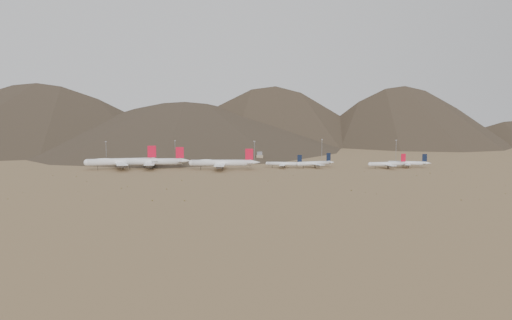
{
  "coord_description": "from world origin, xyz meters",
  "views": [
    {
      "loc": [
        -27.84,
        -480.97,
        51.93
      ],
      "look_at": [
        17.76,
        30.0,
        9.4
      ],
      "focal_mm": 35.0,
      "sensor_mm": 36.0,
      "label": 1
    }
  ],
  "objects": [
    {
      "name": "mast_centre",
      "position": [
        22.63,
        106.38,
        14.2
      ],
      "size": [
        2.0,
        0.6,
        25.7
      ],
      "color": "gray",
      "rests_on": "ground"
    },
    {
      "name": "mast_west",
      "position": [
        -72.45,
        133.29,
        14.2
      ],
      "size": [
        2.0,
        0.6,
        25.7
      ],
      "color": "gray",
      "rests_on": "ground"
    },
    {
      "name": "narrowbody_d",
      "position": [
        181.43,
        31.49,
        4.8
      ],
      "size": [
        43.06,
        32.13,
        14.81
      ],
      "rotation": [
        0.0,
        0.0,
        -0.34
      ],
      "color": "white",
      "rests_on": "ground"
    },
    {
      "name": "mountain_ridge",
      "position": [
        0.0,
        900.0,
        150.0
      ],
      "size": [
        4400.0,
        1000.0,
        300.0
      ],
      "color": "#443528",
      "rests_on": "ground"
    },
    {
      "name": "mast_far_west",
      "position": [
        -150.89,
        113.82,
        14.2
      ],
      "size": [
        2.0,
        0.6,
        25.7
      ],
      "color": "gray",
      "rests_on": "ground"
    },
    {
      "name": "ground",
      "position": [
        0.0,
        0.0,
        0.0
      ],
      "size": [
        3000.0,
        3000.0,
        0.0
      ],
      "primitive_type": "plane",
      "color": "#A07D52",
      "rests_on": "ground"
    },
    {
      "name": "desert_scrub",
      "position": [
        8.98,
        -93.84,
        0.33
      ],
      "size": [
        422.54,
        182.02,
        0.88
      ],
      "color": "olive",
      "rests_on": "ground"
    },
    {
      "name": "widebody_east",
      "position": [
        -17.49,
        22.95,
        7.46
      ],
      "size": [
        72.89,
        56.21,
        21.65
      ],
      "rotation": [
        0.0,
        0.0,
        -0.07
      ],
      "color": "white",
      "rests_on": "ground"
    },
    {
      "name": "narrowbody_b",
      "position": [
        81.41,
        36.76,
        4.98
      ],
      "size": [
        44.44,
        33.23,
        15.34
      ],
      "rotation": [
        0.0,
        0.0,
        0.35
      ],
      "color": "white",
      "rests_on": "ground"
    },
    {
      "name": "widebody_west",
      "position": [
        -119.63,
        37.95,
        8.23
      ],
      "size": [
        78.76,
        62.1,
        23.87
      ],
      "rotation": [
        0.0,
        0.0,
        0.25
      ],
      "color": "white",
      "rests_on": "ground"
    },
    {
      "name": "narrowbody_c",
      "position": [
        155.88,
        22.17,
        4.99
      ],
      "size": [
        46.51,
        33.62,
        15.36
      ],
      "rotation": [
        0.0,
        0.0,
        0.1
      ],
      "color": "white",
      "rests_on": "ground"
    },
    {
      "name": "widebody_centre",
      "position": [
        -89.62,
        40.3,
        7.75
      ],
      "size": [
        75.67,
        58.32,
        22.47
      ],
      "rotation": [
        0.0,
        0.0,
        0.07
      ],
      "color": "white",
      "rests_on": "ground"
    },
    {
      "name": "mast_far_east",
      "position": [
        200.42,
        118.88,
        14.2
      ],
      "size": [
        2.0,
        0.6,
        25.7
      ],
      "color": "gray",
      "rests_on": "ground"
    },
    {
      "name": "control_tower",
      "position": [
        30.0,
        120.0,
        5.32
      ],
      "size": [
        8.0,
        8.0,
        12.0
      ],
      "color": "gray",
      "rests_on": "ground"
    },
    {
      "name": "narrowbody_a",
      "position": [
        49.19,
        37.35,
        4.59
      ],
      "size": [
        42.02,
        30.99,
        14.14
      ],
      "rotation": [
        0.0,
        0.0,
        -0.25
      ],
      "color": "white",
      "rests_on": "ground"
    },
    {
      "name": "mast_east",
      "position": [
        113.5,
        149.0,
        14.2
      ],
      "size": [
        2.0,
        0.6,
        25.7
      ],
      "color": "gray",
      "rests_on": "ground"
    }
  ]
}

